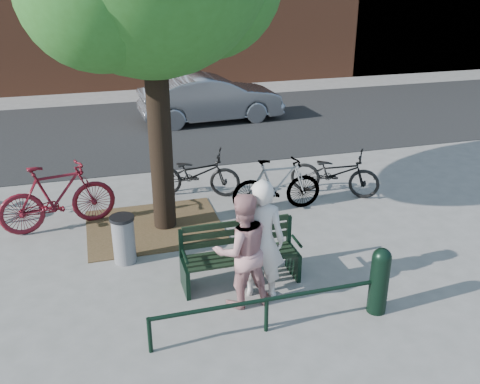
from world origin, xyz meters
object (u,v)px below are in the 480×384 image
object	(u,v)px
litter_bin	(124,239)
park_bench	(239,252)
person_left	(261,240)
bollard	(379,278)
bicycle_c	(196,174)
parked_car	(211,98)
person_right	(242,250)

from	to	relation	value
litter_bin	park_bench	bearing A→B (deg)	-32.71
person_left	bollard	world-z (taller)	person_left
bollard	bicycle_c	bearing A→B (deg)	108.75
park_bench	person_left	distance (m)	0.66
bollard	bicycle_c	distance (m)	4.89
person_left	litter_bin	bearing A→B (deg)	-12.93
person_left	parked_car	size ratio (longest dim) A/B	0.42
person_right	park_bench	bearing A→B (deg)	-105.06
litter_bin	parked_car	distance (m)	8.43
person_right	litter_bin	distance (m)	2.23
person_right	litter_bin	world-z (taller)	person_right
litter_bin	bicycle_c	xyz separation A→B (m)	(1.64, 2.31, 0.08)
park_bench	person_left	size ratio (longest dim) A/B	0.96
park_bench	litter_bin	bearing A→B (deg)	147.29
park_bench	person_right	world-z (taller)	person_right
litter_bin	parked_car	world-z (taller)	parked_car
park_bench	person_right	xyz separation A→B (m)	(-0.12, -0.57, 0.35)
person_left	person_right	size ratio (longest dim) A/B	1.08
park_bench	litter_bin	size ratio (longest dim) A/B	2.19
park_bench	person_right	bearing A→B (deg)	-102.08
litter_bin	person_left	bearing A→B (deg)	-40.15
person_left	bollard	bearing A→B (deg)	177.63
park_bench	bicycle_c	world-z (taller)	park_bench
bicycle_c	park_bench	bearing A→B (deg)	-160.81
person_left	bicycle_c	xyz separation A→B (m)	(-0.15, 3.82, -0.42)
park_bench	person_left	xyz separation A→B (m)	(0.18, -0.48, 0.42)
person_right	bicycle_c	xyz separation A→B (m)	(0.15, 3.91, -0.35)
bollard	parked_car	bearing A→B (deg)	89.83
park_bench	bollard	xyz separation A→B (m)	(1.60, -1.28, 0.04)
person_left	park_bench	bearing A→B (deg)	-41.93
parked_car	person_left	bearing A→B (deg)	168.04
litter_bin	person_right	bearing A→B (deg)	-47.13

